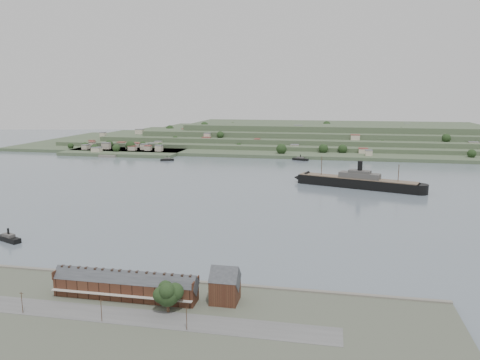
% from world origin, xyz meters
% --- Properties ---
extents(ground, '(1400.00, 1400.00, 0.00)m').
position_xyz_m(ground, '(0.00, 0.00, 0.00)').
color(ground, slate).
rests_on(ground, ground).
extents(near_shore, '(220.00, 80.00, 2.60)m').
position_xyz_m(near_shore, '(0.00, -186.75, 1.01)').
color(near_shore, '#4C5142').
rests_on(near_shore, ground).
extents(terrace_row, '(55.60, 9.80, 11.07)m').
position_xyz_m(terrace_row, '(-10.00, -168.02, 6.84)').
color(terrace_row, '#422317').
rests_on(terrace_row, ground).
extents(gabled_building, '(10.40, 10.18, 14.09)m').
position_xyz_m(gabled_building, '(27.50, -164.00, 8.19)').
color(gabled_building, '#422317').
rests_on(gabled_building, ground).
extents(far_peninsula, '(760.00, 309.00, 30.00)m').
position_xyz_m(far_peninsula, '(27.91, 393.10, 11.88)').
color(far_peninsula, '#3D4F35').
rests_on(far_peninsula, ground).
extents(steamship, '(109.47, 46.24, 27.08)m').
position_xyz_m(steamship, '(83.12, 72.64, 5.00)').
color(steamship, black).
rests_on(steamship, ground).
extents(tugboat, '(16.54, 10.03, 7.25)m').
position_xyz_m(tugboat, '(-103.06, -111.14, 1.77)').
color(tugboat, black).
rests_on(tugboat, ground).
extents(ferry_west, '(16.16, 8.83, 5.84)m').
position_xyz_m(ferry_west, '(-123.22, 189.89, 1.41)').
color(ferry_west, black).
rests_on(ferry_west, ground).
extents(ferry_east, '(19.30, 10.19, 6.97)m').
position_xyz_m(ferry_east, '(28.74, 222.40, 1.68)').
color(ferry_east, black).
rests_on(ferry_east, ground).
extents(fig_tree, '(10.29, 8.91, 11.48)m').
position_xyz_m(fig_tree, '(9.90, -176.32, 9.01)').
color(fig_tree, '#452F20').
rests_on(fig_tree, ground).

